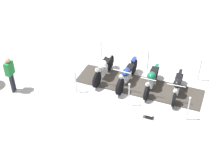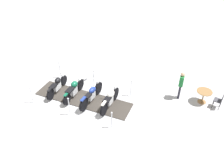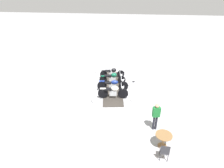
{
  "view_description": "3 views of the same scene",
  "coord_description": "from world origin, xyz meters",
  "px_view_note": "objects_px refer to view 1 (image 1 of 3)",
  "views": [
    {
      "loc": [
        -10.25,
        -4.35,
        8.64
      ],
      "look_at": [
        -1.12,
        0.71,
        0.61
      ],
      "focal_mm": 51.74,
      "sensor_mm": 36.0,
      "label": 1
    },
    {
      "loc": [
        7.99,
        6.71,
        8.43
      ],
      "look_at": [
        -1.36,
        1.07,
        0.6
      ],
      "focal_mm": 38.2,
      "sensor_mm": 36.0,
      "label": 2
    },
    {
      "loc": [
        -1.48,
        12.81,
        7.18
      ],
      "look_at": [
        -0.08,
        1.02,
        0.82
      ],
      "focal_mm": 30.13,
      "sensor_mm": 36.0,
      "label": 3
    }
  ],
  "objects_px": {
    "motorcycle_black": "(177,86)",
    "stanchion_left_front": "(101,54)",
    "stanchion_left_mid": "(148,63)",
    "motorcycle_cream": "(103,68)",
    "stanchion_left_rear": "(199,74)",
    "motorcycle_forest": "(151,80)",
    "bystander_person": "(10,72)",
    "motorcycle_navy": "(127,75)",
    "stanchion_right_front": "(76,86)",
    "stanchion_right_mid": "(129,98)",
    "info_placard": "(148,116)",
    "stanchion_right_rear": "(187,113)"
  },
  "relations": [
    {
      "from": "motorcycle_cream",
      "to": "stanchion_left_rear",
      "type": "xyz_separation_m",
      "value": [
        1.92,
        -3.75,
        -0.21
      ]
    },
    {
      "from": "motorcycle_cream",
      "to": "stanchion_right_front",
      "type": "height_order",
      "value": "motorcycle_cream"
    },
    {
      "from": "motorcycle_forest",
      "to": "stanchion_left_rear",
      "type": "xyz_separation_m",
      "value": [
        1.61,
        -1.58,
        -0.18
      ]
    },
    {
      "from": "motorcycle_forest",
      "to": "bystander_person",
      "type": "xyz_separation_m",
      "value": [
        -2.91,
        5.06,
        0.48
      ]
    },
    {
      "from": "stanchion_right_mid",
      "to": "bystander_person",
      "type": "distance_m",
      "value": 4.98
    },
    {
      "from": "stanchion_right_rear",
      "to": "stanchion_left_mid",
      "type": "height_order",
      "value": "stanchion_right_rear"
    },
    {
      "from": "motorcycle_navy",
      "to": "bystander_person",
      "type": "bearing_deg",
      "value": -60.88
    },
    {
      "from": "bystander_person",
      "to": "info_placard",
      "type": "bearing_deg",
      "value": 2.01
    },
    {
      "from": "stanchion_left_front",
      "to": "stanchion_right_mid",
      "type": "distance_m",
      "value": 3.58
    },
    {
      "from": "stanchion_left_front",
      "to": "stanchion_left_mid",
      "type": "distance_m",
      "value": 2.33
    },
    {
      "from": "motorcycle_forest",
      "to": "stanchion_left_front",
      "type": "xyz_separation_m",
      "value": [
        0.99,
        3.04,
        -0.22
      ]
    },
    {
      "from": "stanchion_left_front",
      "to": "stanchion_right_mid",
      "type": "bearing_deg",
      "value": -131.59
    },
    {
      "from": "motorcycle_navy",
      "to": "info_placard",
      "type": "relative_size",
      "value": 5.54
    },
    {
      "from": "stanchion_left_front",
      "to": "stanchion_left_mid",
      "type": "xyz_separation_m",
      "value": [
        0.31,
        -2.31,
        0.09
      ]
    },
    {
      "from": "stanchion_right_rear",
      "to": "bystander_person",
      "type": "height_order",
      "value": "bystander_person"
    },
    {
      "from": "stanchion_right_front",
      "to": "stanchion_left_front",
      "type": "distance_m",
      "value": 2.72
    },
    {
      "from": "motorcycle_forest",
      "to": "motorcycle_cream",
      "type": "bearing_deg",
      "value": -90.23
    },
    {
      "from": "motorcycle_black",
      "to": "motorcycle_forest",
      "type": "bearing_deg",
      "value": -93.81
    },
    {
      "from": "motorcycle_forest",
      "to": "stanchion_right_rear",
      "type": "bearing_deg",
      "value": 52.94
    },
    {
      "from": "stanchion_left_rear",
      "to": "info_placard",
      "type": "relative_size",
      "value": 2.59
    },
    {
      "from": "stanchion_right_rear",
      "to": "stanchion_left_mid",
      "type": "xyz_separation_m",
      "value": [
        2.38,
        2.68,
        0.03
      ]
    },
    {
      "from": "stanchion_right_front",
      "to": "stanchion_right_mid",
      "type": "bearing_deg",
      "value": -82.24
    },
    {
      "from": "stanchion_right_front",
      "to": "bystander_person",
      "type": "relative_size",
      "value": 0.64
    },
    {
      "from": "motorcycle_navy",
      "to": "motorcycle_forest",
      "type": "bearing_deg",
      "value": 92.21
    },
    {
      "from": "stanchion_right_front",
      "to": "stanchion_left_rear",
      "type": "height_order",
      "value": "stanchion_left_rear"
    },
    {
      "from": "motorcycle_cream",
      "to": "stanchion_left_rear",
      "type": "distance_m",
      "value": 4.22
    },
    {
      "from": "motorcycle_cream",
      "to": "bystander_person",
      "type": "height_order",
      "value": "bystander_person"
    },
    {
      "from": "motorcycle_navy",
      "to": "stanchion_left_mid",
      "type": "xyz_separation_m",
      "value": [
        1.45,
        -0.36,
        -0.1
      ]
    },
    {
      "from": "stanchion_right_mid",
      "to": "bystander_person",
      "type": "xyz_separation_m",
      "value": [
        -1.52,
        4.7,
        0.64
      ]
    },
    {
      "from": "motorcycle_navy",
      "to": "stanchion_right_rear",
      "type": "distance_m",
      "value": 3.17
    },
    {
      "from": "stanchion_right_rear",
      "to": "stanchion_left_front",
      "type": "bearing_deg",
      "value": 67.55
    },
    {
      "from": "stanchion_right_rear",
      "to": "bystander_person",
      "type": "bearing_deg",
      "value": 104.71
    },
    {
      "from": "stanchion_left_front",
      "to": "stanchion_right_mid",
      "type": "xyz_separation_m",
      "value": [
        -2.38,
        -2.68,
        0.06
      ]
    },
    {
      "from": "motorcycle_navy",
      "to": "bystander_person",
      "type": "distance_m",
      "value": 4.87
    },
    {
      "from": "bystander_person",
      "to": "motorcycle_navy",
      "type": "bearing_deg",
      "value": 24.27
    },
    {
      "from": "motorcycle_cream",
      "to": "bystander_person",
      "type": "bearing_deg",
      "value": -54.02
    },
    {
      "from": "info_placard",
      "to": "motorcycle_cream",
      "type": "bearing_deg",
      "value": -33.56
    },
    {
      "from": "stanchion_right_mid",
      "to": "stanchion_left_rear",
      "type": "relative_size",
      "value": 1.03
    },
    {
      "from": "motorcycle_navy",
      "to": "info_placard",
      "type": "bearing_deg",
      "value": 42.95
    },
    {
      "from": "stanchion_left_front",
      "to": "stanchion_right_rear",
      "type": "bearing_deg",
      "value": -112.45
    },
    {
      "from": "stanchion_left_rear",
      "to": "stanchion_left_front",
      "type": "bearing_deg",
      "value": 97.76
    },
    {
      "from": "stanchion_right_front",
      "to": "stanchion_right_rear",
      "type": "xyz_separation_m",
      "value": [
        0.63,
        -4.62,
        -0.0
      ]
    },
    {
      "from": "motorcycle_navy",
      "to": "stanchion_left_mid",
      "type": "relative_size",
      "value": 2.13
    },
    {
      "from": "motorcycle_black",
      "to": "stanchion_left_front",
      "type": "height_order",
      "value": "stanchion_left_front"
    },
    {
      "from": "motorcycle_navy",
      "to": "stanchion_left_rear",
      "type": "height_order",
      "value": "stanchion_left_rear"
    },
    {
      "from": "stanchion_right_mid",
      "to": "stanchion_left_front",
      "type": "bearing_deg",
      "value": 48.41
    },
    {
      "from": "bystander_person",
      "to": "motorcycle_cream",
      "type": "bearing_deg",
      "value": 31.59
    },
    {
      "from": "motorcycle_forest",
      "to": "stanchion_left_front",
      "type": "distance_m",
      "value": 3.2
    },
    {
      "from": "stanchion_left_rear",
      "to": "bystander_person",
      "type": "bearing_deg",
      "value": 124.3
    },
    {
      "from": "stanchion_left_rear",
      "to": "bystander_person",
      "type": "relative_size",
      "value": 0.65
    }
  ]
}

